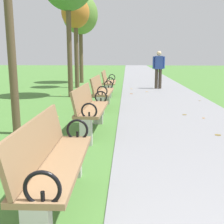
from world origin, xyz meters
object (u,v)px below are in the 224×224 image
Objects in this scene: tree_4 at (75,14)px; park_bench_4 at (102,91)px; tree_5 at (80,15)px; pedestrian_walking at (159,68)px; park_bench_5 at (108,82)px; park_bench_2 at (53,161)px; park_bench_3 at (90,108)px.

park_bench_4 is at bearing -72.66° from tree_4.
pedestrian_walking is at bearing -34.39° from tree_5.
park_bench_4 is 2.73m from park_bench_5.
park_bench_2 is 10.14m from pedestrian_walking.
park_bench_3 is 10.42m from tree_5.
park_bench_2 is 0.40× the size of tree_4.
park_bench_5 is at bearing -69.33° from tree_5.
park_bench_2 and park_bench_4 have the same top height.
pedestrian_walking reaches higher than park_bench_4.
pedestrian_walking is at bearing 73.99° from park_bench_3.
park_bench_3 is 5.22m from park_bench_5.
tree_5 reaches higher than park_bench_3.
park_bench_2 is 10.70m from tree_4.
park_bench_4 is 8.12m from tree_5.
tree_4 is (-1.58, 7.53, 2.72)m from park_bench_3.
park_bench_3 is 1.00× the size of park_bench_4.
tree_4 reaches higher than park_bench_5.
pedestrian_walking is (2.07, 9.92, 0.44)m from park_bench_2.
park_bench_2 and park_bench_3 have the same top height.
park_bench_5 is at bearing 90.00° from park_bench_4.
park_bench_2 is at bearing -81.24° from tree_4.
park_bench_5 is 0.40× the size of tree_4.
park_bench_4 is at bearing -76.67° from tree_5.
park_bench_4 is at bearing 90.00° from park_bench_2.
park_bench_2 is 0.36× the size of tree_5.
tree_5 is at bearing 100.04° from park_bench_3.
pedestrian_walking reaches higher than park_bench_5.
tree_5 reaches higher than park_bench_2.
tree_5 is 5.28m from pedestrian_walking.
park_bench_2 is at bearing -90.00° from park_bench_5.
park_bench_5 is at bearing 90.00° from park_bench_2.
tree_5 reaches higher than park_bench_4.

